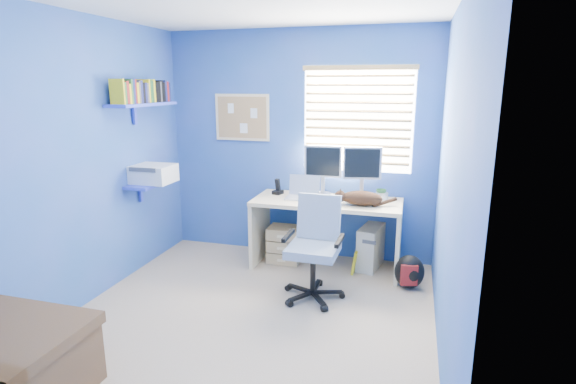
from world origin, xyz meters
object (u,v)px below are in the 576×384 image
(desk, at_px, (326,234))
(office_chair, at_px, (314,261))
(tower_pc, at_px, (371,247))
(cat, at_px, (362,198))
(laptop, at_px, (302,188))

(desk, relative_size, office_chair, 1.65)
(tower_pc, height_order, office_chair, office_chair)
(cat, relative_size, office_chair, 0.44)
(laptop, height_order, cat, laptop)
(office_chair, bearing_deg, cat, 60.04)
(desk, relative_size, laptop, 4.64)
(cat, bearing_deg, tower_pc, 61.28)
(cat, bearing_deg, laptop, 163.56)
(laptop, relative_size, office_chair, 0.36)
(cat, distance_m, office_chair, 0.83)
(desk, bearing_deg, tower_pc, 15.25)
(tower_pc, bearing_deg, cat, -100.07)
(desk, xyz_separation_m, office_chair, (0.03, -0.71, -0.02))
(desk, height_order, laptop, laptop)
(desk, xyz_separation_m, tower_pc, (0.46, 0.13, -0.14))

